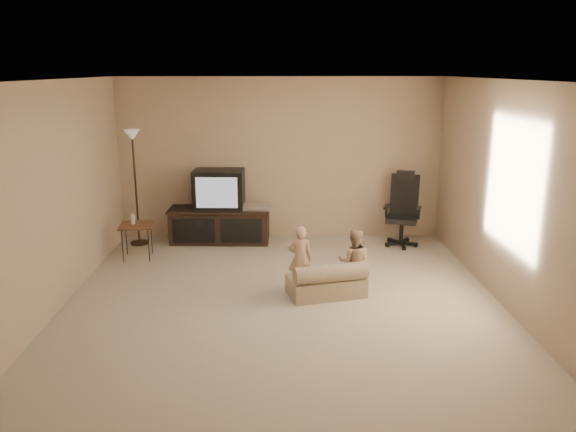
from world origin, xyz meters
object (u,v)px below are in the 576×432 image
object	(u,v)px
child_sofa	(327,282)
toddler_right	(354,262)
office_chair	(402,219)
side_table	(136,225)
tv_stand	(220,212)
floor_lamp	(134,162)
toddler_left	(300,258)

from	to	relation	value
child_sofa	toddler_right	distance (m)	0.40
office_chair	toddler_right	world-z (taller)	office_chair
child_sofa	side_table	bearing A→B (deg)	136.38
tv_stand	office_chair	size ratio (longest dim) A/B	1.42
floor_lamp	toddler_right	distance (m)	3.74
side_table	floor_lamp	distance (m)	1.04
child_sofa	toddler_right	bearing A→B (deg)	2.49
side_table	floor_lamp	size ratio (longest dim) A/B	0.38
floor_lamp	toddler_left	world-z (taller)	floor_lamp
office_chair	side_table	size ratio (longest dim) A/B	1.68
floor_lamp	tv_stand	bearing A→B (deg)	4.48
office_chair	toddler_right	xyz separation A→B (m)	(-1.00, -1.90, -0.01)
side_table	child_sofa	world-z (taller)	side_table
side_table	child_sofa	xyz separation A→B (m)	(2.57, -1.46, -0.30)
tv_stand	side_table	size ratio (longest dim) A/B	2.39
office_chair	toddler_left	bearing A→B (deg)	-114.02
floor_lamp	child_sofa	size ratio (longest dim) A/B	1.80
toddler_right	office_chair	bearing A→B (deg)	-108.65
side_table	floor_lamp	bearing A→B (deg)	101.24
side_table	toddler_right	distance (m)	3.20
tv_stand	side_table	distance (m)	1.34
office_chair	child_sofa	size ratio (longest dim) A/B	1.15
toddler_left	toddler_right	world-z (taller)	toddler_left
side_table	toddler_left	world-z (taller)	toddler_left
child_sofa	tv_stand	bearing A→B (deg)	109.35
tv_stand	toddler_left	xyz separation A→B (m)	(1.15, -2.01, -0.06)
child_sofa	office_chair	bearing A→B (deg)	42.40
tv_stand	side_table	bearing A→B (deg)	-143.56
side_table	floor_lamp	world-z (taller)	floor_lamp
child_sofa	toddler_right	size ratio (longest dim) A/B	1.23
tv_stand	floor_lamp	bearing A→B (deg)	-173.23
side_table	floor_lamp	xyz separation A→B (m)	(-0.13, 0.66, 0.80)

